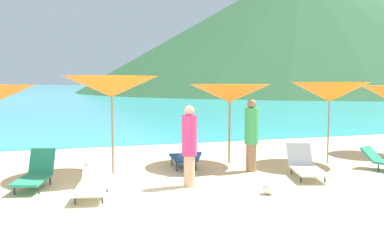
{
  "coord_description": "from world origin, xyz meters",
  "views": [
    {
      "loc": [
        -0.98,
        -7.08,
        2.23
      ],
      "look_at": [
        2.1,
        3.26,
        1.2
      ],
      "focal_mm": 36.67,
      "sensor_mm": 36.0,
      "label": 1
    }
  ],
  "objects_px": {
    "lounge_chair_3": "(185,158)",
    "beachgoer_0": "(189,144)",
    "lounge_chair_5": "(36,173)",
    "lounge_chair_7": "(93,184)",
    "beachgoer_1": "(251,133)",
    "umbrella_5": "(330,92)",
    "umbrella_3": "(112,87)",
    "umbrella_4": "(230,93)",
    "beach_ball": "(268,188)",
    "lounge_chair_2": "(305,165)"
  },
  "relations": [
    {
      "from": "lounge_chair_3",
      "to": "beachgoer_0",
      "type": "relative_size",
      "value": 0.88
    },
    {
      "from": "lounge_chair_5",
      "to": "lounge_chair_7",
      "type": "xyz_separation_m",
      "value": [
        1.14,
        -0.98,
        -0.07
      ]
    },
    {
      "from": "beachgoer_1",
      "to": "umbrella_5",
      "type": "bearing_deg",
      "value": 49.36
    },
    {
      "from": "umbrella_3",
      "to": "umbrella_4",
      "type": "relative_size",
      "value": 1.02
    },
    {
      "from": "lounge_chair_5",
      "to": "beachgoer_1",
      "type": "bearing_deg",
      "value": 15.0
    },
    {
      "from": "lounge_chair_3",
      "to": "beach_ball",
      "type": "xyz_separation_m",
      "value": [
        0.99,
        -2.69,
        -0.18
      ]
    },
    {
      "from": "umbrella_3",
      "to": "umbrella_4",
      "type": "xyz_separation_m",
      "value": [
        3.2,
        0.32,
        -0.2
      ]
    },
    {
      "from": "beachgoer_0",
      "to": "lounge_chair_2",
      "type": "bearing_deg",
      "value": 125.37
    },
    {
      "from": "lounge_chair_3",
      "to": "umbrella_5",
      "type": "bearing_deg",
      "value": 179.32
    },
    {
      "from": "umbrella_3",
      "to": "umbrella_4",
      "type": "distance_m",
      "value": 3.22
    },
    {
      "from": "umbrella_3",
      "to": "lounge_chair_7",
      "type": "relative_size",
      "value": 1.53
    },
    {
      "from": "umbrella_4",
      "to": "lounge_chair_5",
      "type": "relative_size",
      "value": 1.66
    },
    {
      "from": "lounge_chair_2",
      "to": "lounge_chair_3",
      "type": "height_order",
      "value": "lounge_chair_2"
    },
    {
      "from": "umbrella_5",
      "to": "lounge_chair_5",
      "type": "distance_m",
      "value": 7.78
    },
    {
      "from": "lounge_chair_3",
      "to": "lounge_chair_7",
      "type": "xyz_separation_m",
      "value": [
        -2.38,
        -1.78,
        -0.06
      ]
    },
    {
      "from": "umbrella_5",
      "to": "lounge_chair_3",
      "type": "distance_m",
      "value": 4.41
    },
    {
      "from": "lounge_chair_2",
      "to": "beach_ball",
      "type": "distance_m",
      "value": 1.91
    },
    {
      "from": "umbrella_5",
      "to": "lounge_chair_7",
      "type": "bearing_deg",
      "value": -167.44
    },
    {
      "from": "lounge_chair_3",
      "to": "lounge_chair_5",
      "type": "bearing_deg",
      "value": 16.85
    },
    {
      "from": "lounge_chair_5",
      "to": "lounge_chair_7",
      "type": "distance_m",
      "value": 1.51
    },
    {
      "from": "umbrella_3",
      "to": "lounge_chair_2",
      "type": "xyz_separation_m",
      "value": [
        4.36,
        -1.62,
        -1.86
      ]
    },
    {
      "from": "lounge_chair_3",
      "to": "beach_ball",
      "type": "distance_m",
      "value": 2.87
    },
    {
      "from": "lounge_chair_5",
      "to": "umbrella_3",
      "type": "bearing_deg",
      "value": 39.7
    },
    {
      "from": "beachgoer_1",
      "to": "lounge_chair_2",
      "type": "bearing_deg",
      "value": -0.75
    },
    {
      "from": "beachgoer_1",
      "to": "beach_ball",
      "type": "distance_m",
      "value": 2.24
    },
    {
      "from": "beach_ball",
      "to": "beachgoer_1",
      "type": "bearing_deg",
      "value": 74.26
    },
    {
      "from": "lounge_chair_3",
      "to": "beachgoer_1",
      "type": "xyz_separation_m",
      "value": [
        1.55,
        -0.69,
        0.67
      ]
    },
    {
      "from": "umbrella_4",
      "to": "beachgoer_0",
      "type": "relative_size",
      "value": 1.34
    },
    {
      "from": "lounge_chair_2",
      "to": "lounge_chair_5",
      "type": "height_order",
      "value": "lounge_chair_5"
    },
    {
      "from": "beachgoer_0",
      "to": "beachgoer_1",
      "type": "bearing_deg",
      "value": 150.77
    },
    {
      "from": "umbrella_4",
      "to": "umbrella_5",
      "type": "distance_m",
      "value": 2.77
    },
    {
      "from": "lounge_chair_3",
      "to": "beachgoer_0",
      "type": "distance_m",
      "value": 1.8
    },
    {
      "from": "umbrella_4",
      "to": "lounge_chair_3",
      "type": "relative_size",
      "value": 1.53
    },
    {
      "from": "lounge_chair_7",
      "to": "beachgoer_0",
      "type": "height_order",
      "value": "beachgoer_0"
    },
    {
      "from": "lounge_chair_7",
      "to": "beachgoer_0",
      "type": "bearing_deg",
      "value": 14.12
    },
    {
      "from": "umbrella_4",
      "to": "lounge_chair_7",
      "type": "bearing_deg",
      "value": -150.54
    },
    {
      "from": "lounge_chair_2",
      "to": "beachgoer_0",
      "type": "xyz_separation_m",
      "value": [
        -2.89,
        -0.06,
        0.66
      ]
    },
    {
      "from": "lounge_chair_3",
      "to": "beachgoer_1",
      "type": "height_order",
      "value": "beachgoer_1"
    },
    {
      "from": "beach_ball",
      "to": "umbrella_4",
      "type": "bearing_deg",
      "value": 82.73
    },
    {
      "from": "lounge_chair_2",
      "to": "umbrella_3",
      "type": "bearing_deg",
      "value": 175.5
    },
    {
      "from": "umbrella_5",
      "to": "beachgoer_1",
      "type": "xyz_separation_m",
      "value": [
        -2.5,
        -0.35,
        -1.01
      ]
    },
    {
      "from": "lounge_chair_3",
      "to": "beach_ball",
      "type": "height_order",
      "value": "lounge_chair_3"
    },
    {
      "from": "lounge_chair_5",
      "to": "lounge_chair_2",
      "type": "bearing_deg",
      "value": 6.41
    },
    {
      "from": "umbrella_5",
      "to": "lounge_chair_2",
      "type": "distance_m",
      "value": 2.6
    },
    {
      "from": "umbrella_4",
      "to": "lounge_chair_3",
      "type": "xyz_separation_m",
      "value": [
        -1.38,
        -0.35,
        -1.64
      ]
    },
    {
      "from": "umbrella_3",
      "to": "lounge_chair_5",
      "type": "height_order",
      "value": "umbrella_3"
    },
    {
      "from": "umbrella_4",
      "to": "beach_ball",
      "type": "relative_size",
      "value": 9.75
    },
    {
      "from": "umbrella_5",
      "to": "umbrella_4",
      "type": "bearing_deg",
      "value": 165.61
    },
    {
      "from": "lounge_chair_3",
      "to": "lounge_chair_5",
      "type": "xyz_separation_m",
      "value": [
        -3.52,
        -0.8,
        0.01
      ]
    },
    {
      "from": "umbrella_4",
      "to": "beach_ball",
      "type": "distance_m",
      "value": 3.56
    }
  ]
}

